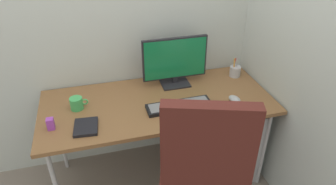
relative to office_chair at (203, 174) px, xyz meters
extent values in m
plane|color=slate|center=(-0.10, 0.63, -0.62)|extent=(8.00, 8.00, 0.00)
cube|color=#B7C1BC|center=(0.73, 0.37, 0.78)|extent=(0.04, 2.49, 2.80)
cube|color=brown|center=(-0.10, 0.63, 0.09)|extent=(1.61, 0.71, 0.03)
cylinder|color=#B2B5BA|center=(0.63, 0.35, -0.27)|extent=(0.03, 0.03, 0.69)
cylinder|color=#B2B5BA|center=(-0.84, 0.92, -0.27)|extent=(0.03, 0.03, 0.69)
cylinder|color=#B2B5BA|center=(0.63, 0.92, -0.27)|extent=(0.03, 0.03, 0.69)
cube|color=#4C1E19|center=(0.03, 0.09, -0.12)|extent=(0.62, 0.63, 0.12)
cube|color=#4C1E19|center=(-0.05, -0.15, 0.25)|extent=(0.43, 0.21, 0.63)
cube|color=#9EA0A5|center=(0.43, 0.62, -0.30)|extent=(0.44, 0.54, 0.62)
cube|color=#262628|center=(0.43, 0.34, -0.18)|extent=(0.22, 0.01, 0.02)
cube|color=black|center=(0.08, 0.83, 0.11)|extent=(0.21, 0.17, 0.01)
cube|color=black|center=(0.08, 0.84, 0.14)|extent=(0.04, 0.02, 0.05)
cube|color=black|center=(0.08, 0.84, 0.32)|extent=(0.49, 0.02, 0.32)
cube|color=#14723F|center=(0.08, 0.83, 0.32)|extent=(0.46, 0.01, 0.30)
cube|color=black|center=(0.02, 0.51, 0.12)|extent=(0.45, 0.14, 0.02)
cube|color=slate|center=(0.02, 0.51, 0.13)|extent=(0.41, 0.11, 0.00)
ellipsoid|color=#9EA0A5|center=(0.41, 0.48, 0.12)|extent=(0.09, 0.11, 0.04)
cylinder|color=#B2B5BA|center=(0.58, 0.83, 0.15)|extent=(0.09, 0.09, 0.08)
cylinder|color=#B2B5BA|center=(0.57, 0.83, 0.21)|extent=(0.03, 0.01, 0.12)
cylinder|color=#B2B5BA|center=(0.59, 0.83, 0.21)|extent=(0.03, 0.01, 0.12)
torus|color=black|center=(0.58, 0.83, 0.16)|extent=(0.03, 0.03, 0.01)
cylinder|color=orange|center=(0.56, 0.82, 0.20)|extent=(0.02, 0.01, 0.14)
cylinder|color=red|center=(0.58, 0.84, 0.19)|extent=(0.02, 0.01, 0.12)
cube|color=black|center=(-0.60, 0.45, 0.12)|extent=(0.16, 0.18, 0.02)
cylinder|color=#3FAD59|center=(-0.65, 0.68, 0.15)|extent=(0.09, 0.09, 0.08)
torus|color=#3FAD59|center=(-0.59, 0.68, 0.15)|extent=(0.05, 0.01, 0.05)
cube|color=purple|center=(-0.80, 0.50, 0.14)|extent=(0.04, 0.04, 0.07)
camera|label=1|loc=(-0.50, -1.10, 1.27)|focal=32.41mm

